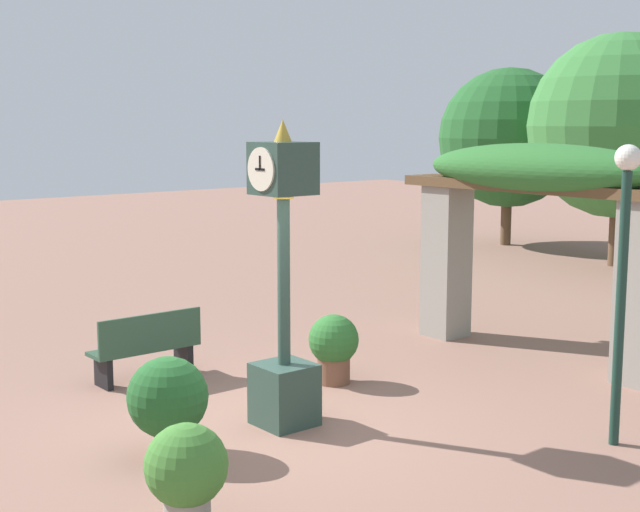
# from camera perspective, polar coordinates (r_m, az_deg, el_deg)

# --- Properties ---
(ground_plane) EXTENTS (60.00, 60.00, 0.00)m
(ground_plane) POSITION_cam_1_polar(r_m,az_deg,el_deg) (9.81, -3.76, -10.96)
(ground_plane) COLOR #8E6656
(pedestal_clock) EXTENTS (0.58, 0.60, 3.30)m
(pedestal_clock) POSITION_cam_1_polar(r_m,az_deg,el_deg) (9.55, -2.33, -2.45)
(pedestal_clock) COLOR #2D473D
(pedestal_clock) RESTS_ON ground
(pergola) EXTENTS (4.50, 1.16, 2.99)m
(pergola) POSITION_cam_1_polar(r_m,az_deg,el_deg) (12.59, 13.78, 3.35)
(pergola) COLOR gray
(pergola) RESTS_ON ground
(potted_plant_near_left) EXTENTS (0.64, 0.64, 0.88)m
(potted_plant_near_left) POSITION_cam_1_polar(r_m,az_deg,el_deg) (11.28, 0.88, -5.72)
(potted_plant_near_left) COLOR brown
(potted_plant_near_left) RESTS_ON ground
(potted_plant_near_right) EXTENTS (0.80, 0.80, 1.00)m
(potted_plant_near_right) POSITION_cam_1_polar(r_m,az_deg,el_deg) (8.98, -9.72, -9.01)
(potted_plant_near_right) COLOR #B26B4C
(potted_plant_near_right) RESTS_ON ground
(potted_plant_far_left) EXTENTS (0.69, 0.69, 0.88)m
(potted_plant_far_left) POSITION_cam_1_polar(r_m,az_deg,el_deg) (7.46, -8.55, -13.43)
(potted_plant_far_left) COLOR gray
(potted_plant_far_left) RESTS_ON ground
(park_bench) EXTENTS (0.42, 1.43, 0.89)m
(park_bench) POSITION_cam_1_polar(r_m,az_deg,el_deg) (11.61, -11.04, -5.78)
(park_bench) COLOR #2D4C38
(park_bench) RESTS_ON ground
(lamp_post) EXTENTS (0.26, 0.26, 3.06)m
(lamp_post) POSITION_cam_1_polar(r_m,az_deg,el_deg) (9.35, 18.84, 0.21)
(lamp_post) COLOR #19382D
(lamp_post) RESTS_ON ground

